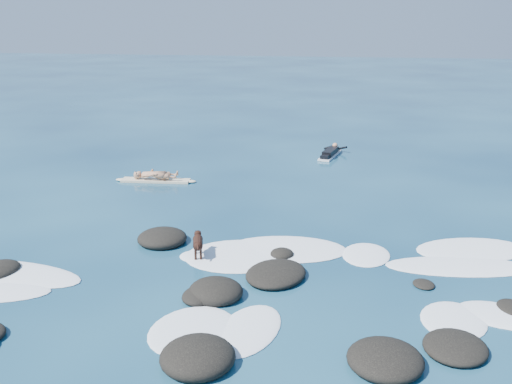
# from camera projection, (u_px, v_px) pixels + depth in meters

# --- Properties ---
(ground) EXTENTS (160.00, 160.00, 0.00)m
(ground) POSITION_uv_depth(u_px,v_px,m) (240.00, 270.00, 14.89)
(ground) COLOR #0A2642
(ground) RESTS_ON ground
(reef_rocks) EXTENTS (13.81, 7.77, 0.56)m
(reef_rocks) POSITION_uv_depth(u_px,v_px,m) (217.00, 302.00, 13.01)
(reef_rocks) COLOR black
(reef_rocks) RESTS_ON ground
(breaking_foam) EXTENTS (15.71, 8.07, 0.12)m
(breaking_foam) POSITION_uv_depth(u_px,v_px,m) (283.00, 273.00, 14.72)
(breaking_foam) COLOR white
(breaking_foam) RESTS_ON ground
(standing_surfer_rig) EXTENTS (3.29, 0.78, 1.87)m
(standing_surfer_rig) POSITION_uv_depth(u_px,v_px,m) (155.00, 164.00, 22.56)
(standing_surfer_rig) COLOR beige
(standing_surfer_rig) RESTS_ON ground
(paddling_surfer_rig) EXTENTS (1.31, 2.66, 0.46)m
(paddling_surfer_rig) POSITION_uv_depth(u_px,v_px,m) (331.00, 153.00, 26.88)
(paddling_surfer_rig) COLOR white
(paddling_surfer_rig) RESTS_ON ground
(dog) EXTENTS (0.46, 1.07, 0.69)m
(dog) POSITION_uv_depth(u_px,v_px,m) (198.00, 242.00, 15.53)
(dog) COLOR black
(dog) RESTS_ON ground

